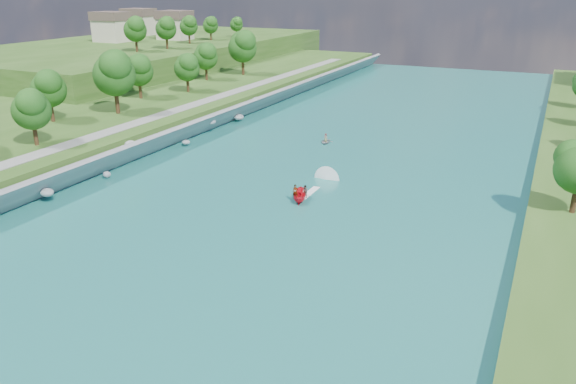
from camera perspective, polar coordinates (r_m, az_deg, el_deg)
The scene contains 11 objects.
ground at distance 56.54m, azimuth -7.54°, elevation -5.81°, with size 260.00×260.00×0.00m, color #2D5119.
river_water at distance 72.71m, azimuth 0.93°, elevation 0.48°, with size 55.00×240.00×0.10m, color #1A6359.
berm_west at distance 102.59m, azimuth -25.52°, elevation 5.40°, with size 45.00×240.00×3.50m, color #2D5119.
ridge_west at distance 177.52m, azimuth -13.82°, elevation 13.24°, with size 60.00×120.00×9.00m, color #2D5119.
riprap_bank at distance 85.39m, azimuth -15.18°, elevation 4.04°, with size 4.24×236.00×4.05m.
riverside_path at distance 89.52m, azimuth -18.45°, elevation 5.60°, with size 3.00×200.00×0.10m, color gray.
ridge_houses at distance 184.48m, azimuth -14.62°, elevation 16.18°, with size 29.50×29.50×8.40m.
trees_west at distance 92.55m, azimuth -25.86°, elevation 8.53°, with size 17.07×153.43×12.89m.
trees_ridge at distance 160.82m, azimuth -11.00°, elevation 16.01°, with size 8.51×51.71×10.02m.
motorboat at distance 69.42m, azimuth 1.84°, elevation 0.07°, with size 3.60×18.79×2.16m.
raft at distance 93.29m, azimuth 3.84°, elevation 5.21°, with size 2.28×3.00×1.59m.
Camera 1 is at (28.19, -42.29, 24.78)m, focal length 35.00 mm.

